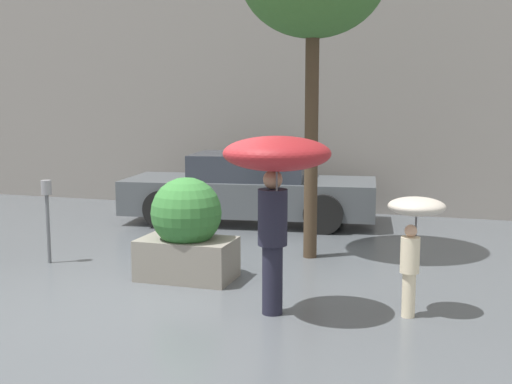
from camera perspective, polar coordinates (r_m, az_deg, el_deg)
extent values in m
plane|color=#51565B|center=(7.53, -9.62, -9.35)|extent=(40.00, 40.00, 0.00)
cube|color=gray|center=(13.32, 3.06, 11.40)|extent=(18.00, 0.30, 6.00)
cube|color=gray|center=(8.21, -6.15, -5.92)|extent=(1.19, 0.71, 0.52)
sphere|color=#337033|center=(8.08, -6.22, -1.83)|extent=(0.89, 0.89, 0.89)
cylinder|color=#1E1E2D|center=(6.84, 1.46, -7.78)|extent=(0.22, 0.22, 0.75)
cylinder|color=#1E1E2D|center=(6.69, 1.49, -2.25)|extent=(0.31, 0.31, 0.59)
sphere|color=#997056|center=(6.63, 1.50, 1.12)|extent=(0.20, 0.20, 0.20)
cylinder|color=#4C4C51|center=(6.50, 1.86, 0.60)|extent=(0.02, 0.02, 0.65)
ellipsoid|color=maroon|center=(6.46, 1.87, 3.45)|extent=(1.10, 1.10, 0.35)
cylinder|color=beige|center=(6.96, 13.41, -8.87)|extent=(0.14, 0.14, 0.48)
cylinder|color=beige|center=(6.85, 13.53, -5.45)|extent=(0.20, 0.20, 0.38)
sphere|color=tan|center=(6.80, 13.60, -3.37)|extent=(0.13, 0.13, 0.13)
cylinder|color=#4C4C51|center=(6.87, 14.02, -3.22)|extent=(0.02, 0.02, 0.48)
ellipsoid|color=beige|center=(6.83, 14.09, -1.25)|extent=(0.59, 0.59, 0.19)
cube|color=#4C5156|center=(11.87, -0.55, -0.32)|extent=(4.75, 2.23, 0.62)
cube|color=#2D333D|center=(11.80, -0.55, 2.30)|extent=(2.22, 1.66, 0.47)
cylinder|color=black|center=(11.46, -8.31, -1.51)|extent=(0.70, 0.30, 0.68)
cylinder|color=black|center=(13.02, -6.03, -0.30)|extent=(0.70, 0.30, 0.68)
cylinder|color=black|center=(10.91, 6.00, -1.96)|extent=(0.70, 0.30, 0.68)
cylinder|color=black|center=(12.54, 6.54, -0.64)|extent=(0.70, 0.30, 0.68)
cylinder|color=#423323|center=(9.10, 4.94, 4.66)|extent=(0.19, 0.19, 3.40)
cylinder|color=#595B60|center=(9.35, -17.99, -3.14)|extent=(0.05, 0.05, 0.96)
cylinder|color=gray|center=(9.25, -18.15, 0.39)|extent=(0.14, 0.14, 0.20)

